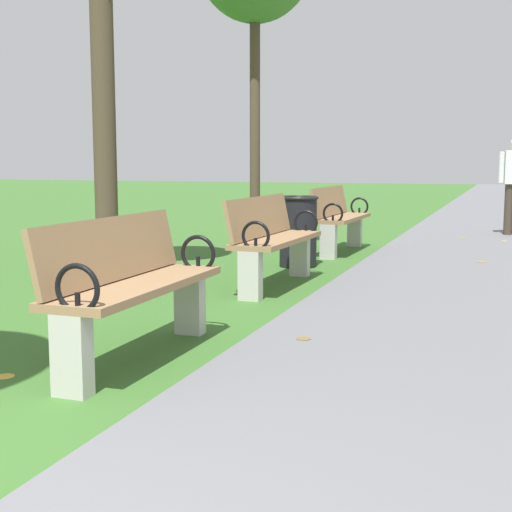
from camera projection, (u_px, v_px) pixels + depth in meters
The scene contains 6 objects.
paved_walkway at pixel (489, 211), 17.99m from camera, with size 2.43×44.00×0.02m, color slate.
park_bench_2 at pixel (132, 284), 4.48m from camera, with size 0.48×1.60×0.90m.
park_bench_3 at pixel (272, 239), 7.11m from camera, with size 0.51×1.61×0.90m.
park_bench_4 at pixel (339, 217), 9.84m from camera, with size 0.51×1.61×0.90m.
trash_bin at pixel (298, 231), 8.49m from camera, with size 0.48×0.48×0.84m.
scattered_leaves at pixel (266, 315), 5.78m from camera, with size 4.72×11.88×0.02m.
Camera 1 is at (1.71, -0.90, 1.25)m, focal length 50.27 mm.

